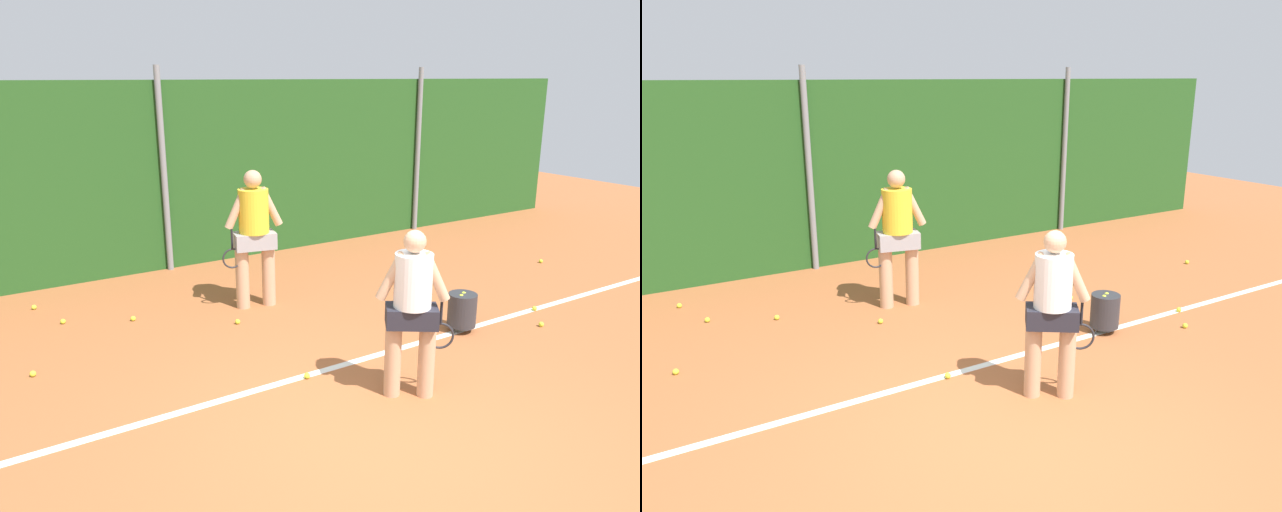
{
  "view_description": "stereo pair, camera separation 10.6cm",
  "coord_description": "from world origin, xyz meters",
  "views": [
    {
      "loc": [
        -3.03,
        -3.79,
        3.12
      ],
      "look_at": [
        0.57,
        1.97,
        1.1
      ],
      "focal_mm": 34.2,
      "sensor_mm": 36.0,
      "label": 1
    },
    {
      "loc": [
        -2.94,
        -3.85,
        3.12
      ],
      "look_at": [
        0.57,
        1.97,
        1.1
      ],
      "focal_mm": 34.2,
      "sensor_mm": 36.0,
      "label": 2
    }
  ],
  "objects": [
    {
      "name": "player_midcourt",
      "position": [
        0.47,
        3.51,
        1.08
      ],
      "size": [
        0.86,
        0.44,
        1.92
      ],
      "rotation": [
        0.0,
        0.0,
        2.93
      ],
      "color": "tan",
      "rests_on": "ground_plane"
    },
    {
      "name": "fence_post_center",
      "position": [
        0.0,
        5.79,
        1.64
      ],
      "size": [
        0.1,
        0.1,
        3.28
      ],
      "primitive_type": "cylinder",
      "color": "gray",
      "rests_on": "ground_plane"
    },
    {
      "name": "tennis_ball_12",
      "position": [
        -1.97,
        4.26,
        0.03
      ],
      "size": [
        0.07,
        0.07,
        0.07
      ],
      "primitive_type": "sphere",
      "color": "#CCDB33",
      "rests_on": "ground_plane"
    },
    {
      "name": "tennis_ball_2",
      "position": [
        -0.03,
        1.27,
        0.03
      ],
      "size": [
        0.07,
        0.07,
        0.07
      ],
      "primitive_type": "sphere",
      "color": "#CCDB33",
      "rests_on": "ground_plane"
    },
    {
      "name": "tennis_ball_1",
      "position": [
        3.64,
        1.3,
        0.03
      ],
      "size": [
        0.07,
        0.07,
        0.07
      ],
      "primitive_type": "sphere",
      "color": "#CCDB33",
      "rests_on": "ground_plane"
    },
    {
      "name": "tennis_ball_3",
      "position": [
        -2.52,
        2.88,
        0.03
      ],
      "size": [
        0.07,
        0.07,
        0.07
      ],
      "primitive_type": "sphere",
      "color": "#CCDB33",
      "rests_on": "ground_plane"
    },
    {
      "name": "fence_post_right",
      "position": [
        5.31,
        5.79,
        1.64
      ],
      "size": [
        0.1,
        0.1,
        3.28
      ],
      "primitive_type": "cylinder",
      "color": "gray",
      "rests_on": "ground_plane"
    },
    {
      "name": "ground_plane",
      "position": [
        0.0,
        1.75,
        0.0
      ],
      "size": [
        28.34,
        28.34,
        0.0
      ],
      "primitive_type": "plane",
      "color": "#A85B33"
    },
    {
      "name": "tennis_ball_7",
      "position": [
        -2.22,
        5.01,
        0.03
      ],
      "size": [
        0.07,
        0.07,
        0.07
      ],
      "primitive_type": "sphere",
      "color": "#CCDB33",
      "rests_on": "ground_plane"
    },
    {
      "name": "tennis_ball_9",
      "position": [
        -0.04,
        3.04,
        0.03
      ],
      "size": [
        0.07,
        0.07,
        0.07
      ],
      "primitive_type": "sphere",
      "color": "#CCDB33",
      "rests_on": "ground_plane"
    },
    {
      "name": "tennis_ball_8",
      "position": [
        3.26,
        0.88,
        0.03
      ],
      "size": [
        0.07,
        0.07,
        0.07
      ],
      "primitive_type": "sphere",
      "color": "#CCDB33",
      "rests_on": "ground_plane"
    },
    {
      "name": "ball_hopper",
      "position": [
        2.28,
        1.33,
        0.29
      ],
      "size": [
        0.36,
        0.36,
        0.51
      ],
      "color": "#2D2D33",
      "rests_on": "ground_plane"
    },
    {
      "name": "player_foreground_near",
      "position": [
        0.67,
        0.43,
        0.97
      ],
      "size": [
        0.71,
        0.53,
        1.72
      ],
      "rotation": [
        0.0,
        0.0,
        5.68
      ],
      "color": "tan",
      "rests_on": "ground_plane"
    },
    {
      "name": "tennis_ball_4",
      "position": [
        -1.17,
        3.87,
        0.03
      ],
      "size": [
        0.07,
        0.07,
        0.07
      ],
      "primitive_type": "sphere",
      "color": "#CCDB33",
      "rests_on": "ground_plane"
    },
    {
      "name": "hedge_fence_backdrop",
      "position": [
        0.0,
        5.97,
        1.53
      ],
      "size": [
        18.42,
        0.25,
        3.06
      ],
      "primitive_type": "cube",
      "color": "#23511E",
      "rests_on": "ground_plane"
    },
    {
      "name": "court_baseline_paint",
      "position": [
        0.0,
        1.33,
        0.0
      ],
      "size": [
        13.46,
        0.1,
        0.01
      ],
      "primitive_type": "cube",
      "color": "white",
      "rests_on": "ground_plane"
    },
    {
      "name": "tennis_ball_11",
      "position": [
        5.57,
        2.74,
        0.03
      ],
      "size": [
        0.07,
        0.07,
        0.07
      ],
      "primitive_type": "sphere",
      "color": "#CCDB33",
      "rests_on": "ground_plane"
    },
    {
      "name": "tennis_ball_5",
      "position": [
        2.68,
        2.43,
        0.03
      ],
      "size": [
        0.07,
        0.07,
        0.07
      ],
      "primitive_type": "sphere",
      "color": "#CCDB33",
      "rests_on": "ground_plane"
    }
  ]
}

